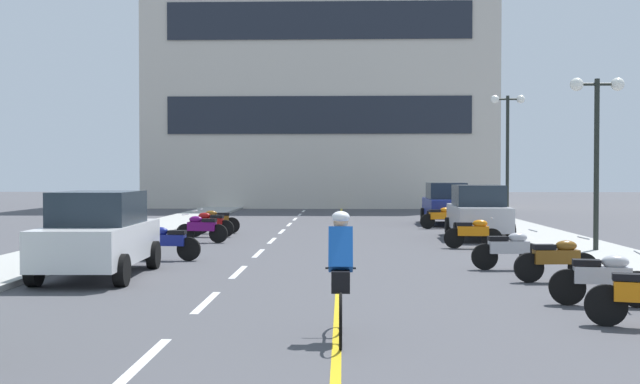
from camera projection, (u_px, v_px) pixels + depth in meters
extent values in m
plane|color=#47474C|center=(332.00, 244.00, 23.81)|extent=(140.00, 140.00, 0.00)
cube|color=#A8A8A3|center=(132.00, 234.00, 27.02)|extent=(2.40, 72.00, 0.12)
cube|color=#A8A8A3|center=(538.00, 235.00, 26.59)|extent=(2.40, 72.00, 0.12)
cube|color=silver|center=(145.00, 360.00, 8.88)|extent=(0.14, 2.20, 0.01)
cube|color=silver|center=(206.00, 302.00, 12.88)|extent=(0.14, 2.20, 0.01)
cube|color=silver|center=(239.00, 272.00, 16.88)|extent=(0.14, 2.20, 0.01)
cube|color=silver|center=(259.00, 253.00, 20.87)|extent=(0.14, 2.20, 0.01)
cube|color=silver|center=(272.00, 241.00, 24.87)|extent=(0.14, 2.20, 0.01)
cube|color=silver|center=(282.00, 231.00, 28.87)|extent=(0.14, 2.20, 0.01)
cube|color=silver|center=(289.00, 224.00, 32.86)|extent=(0.14, 2.20, 0.01)
cube|color=silver|center=(295.00, 219.00, 36.86)|extent=(0.14, 2.20, 0.01)
cube|color=silver|center=(300.00, 215.00, 40.86)|extent=(0.14, 2.20, 0.01)
cube|color=silver|center=(304.00, 211.00, 44.86)|extent=(0.14, 2.20, 0.01)
cube|color=silver|center=(307.00, 208.00, 48.85)|extent=(0.14, 2.20, 0.01)
cube|color=gold|center=(341.00, 236.00, 26.80)|extent=(0.12, 66.00, 0.01)
cube|color=beige|center=(321.00, 64.00, 52.58)|extent=(22.85, 9.97, 19.78)
cube|color=#1E232D|center=(319.00, 115.00, 47.64)|extent=(19.20, 0.10, 2.37)
cube|color=#1E232D|center=(319.00, 20.00, 47.50)|extent=(19.20, 0.10, 2.37)
cylinder|color=black|center=(596.00, 165.00, 20.58)|extent=(0.14, 0.14, 4.66)
cylinder|color=black|center=(597.00, 84.00, 20.53)|extent=(1.10, 0.08, 0.08)
sphere|color=white|center=(577.00, 84.00, 20.55)|extent=(0.36, 0.36, 0.36)
sphere|color=white|center=(618.00, 84.00, 20.51)|extent=(0.36, 0.36, 0.36)
cylinder|color=black|center=(507.00, 159.00, 32.33)|extent=(0.14, 0.14, 5.42)
cylinder|color=black|center=(508.00, 99.00, 32.27)|extent=(1.10, 0.08, 0.08)
sphere|color=white|center=(495.00, 99.00, 32.29)|extent=(0.36, 0.36, 0.36)
sphere|color=white|center=(521.00, 99.00, 32.25)|extent=(0.36, 0.36, 0.36)
cylinder|color=black|center=(80.00, 255.00, 17.48)|extent=(0.24, 0.65, 0.64)
cylinder|color=black|center=(153.00, 255.00, 17.47)|extent=(0.24, 0.65, 0.64)
cylinder|color=black|center=(34.00, 270.00, 14.68)|extent=(0.24, 0.65, 0.64)
cylinder|color=black|center=(122.00, 270.00, 14.67)|extent=(0.24, 0.65, 0.64)
cube|color=silver|center=(99.00, 243.00, 16.07)|extent=(1.82, 4.25, 0.80)
cube|color=#1E2833|center=(99.00, 208.00, 16.05)|extent=(1.62, 2.24, 0.70)
cylinder|color=black|center=(448.00, 226.00, 27.11)|extent=(0.24, 0.65, 0.64)
cylinder|color=black|center=(496.00, 226.00, 27.00)|extent=(0.24, 0.65, 0.64)
cylinder|color=black|center=(457.00, 232.00, 24.32)|extent=(0.24, 0.65, 0.64)
cylinder|color=black|center=(511.00, 232.00, 24.20)|extent=(0.24, 0.65, 0.64)
cube|color=#B7B7BC|center=(478.00, 217.00, 25.65)|extent=(1.85, 4.26, 0.80)
cube|color=#1E2833|center=(478.00, 195.00, 25.63)|extent=(1.64, 2.26, 0.70)
cylinder|color=black|center=(423.00, 215.00, 34.55)|extent=(0.23, 0.64, 0.64)
cylinder|color=black|center=(461.00, 215.00, 34.48)|extent=(0.23, 0.64, 0.64)
cylinder|color=black|center=(430.00, 219.00, 31.75)|extent=(0.23, 0.64, 0.64)
cylinder|color=black|center=(470.00, 219.00, 31.68)|extent=(0.23, 0.64, 0.64)
cube|color=navy|center=(446.00, 208.00, 33.11)|extent=(1.74, 4.22, 0.80)
cube|color=#1E2833|center=(446.00, 191.00, 33.09)|extent=(1.58, 2.22, 0.70)
cylinder|color=black|center=(606.00, 305.00, 10.85)|extent=(0.60, 0.26, 0.60)
cube|color=black|center=(629.00, 277.00, 10.75)|extent=(0.49, 0.35, 0.10)
cylinder|color=black|center=(638.00, 289.00, 12.36)|extent=(0.61, 0.21, 0.60)
cylinder|color=black|center=(567.00, 287.00, 12.60)|extent=(0.61, 0.21, 0.60)
cube|color=#B2B2B7|center=(602.00, 275.00, 12.47)|extent=(0.94, 0.44, 0.28)
ellipsoid|color=#B2B2B7|center=(615.00, 262.00, 12.42)|extent=(0.48, 0.32, 0.22)
cube|color=black|center=(586.00, 263.00, 12.52)|extent=(0.48, 0.32, 0.10)
cylinder|color=silver|center=(638.00, 253.00, 12.35)|extent=(0.14, 0.60, 0.03)
cylinder|color=black|center=(583.00, 268.00, 15.25)|extent=(0.60, 0.13, 0.60)
cylinder|color=black|center=(529.00, 268.00, 15.23)|extent=(0.60, 0.13, 0.60)
cube|color=brown|center=(556.00, 257.00, 15.24)|extent=(0.91, 0.33, 0.28)
ellipsoid|color=brown|center=(566.00, 246.00, 15.24)|extent=(0.45, 0.26, 0.22)
cube|color=black|center=(544.00, 247.00, 15.23)|extent=(0.45, 0.26, 0.10)
cylinder|color=silver|center=(583.00, 238.00, 15.24)|extent=(0.06, 0.60, 0.03)
cylinder|color=black|center=(533.00, 257.00, 17.25)|extent=(0.60, 0.13, 0.60)
cylinder|color=black|center=(485.00, 257.00, 17.24)|extent=(0.60, 0.13, 0.60)
cube|color=#B2B2B7|center=(509.00, 247.00, 17.24)|extent=(0.91, 0.32, 0.28)
ellipsoid|color=#B2B2B7|center=(517.00, 238.00, 17.23)|extent=(0.45, 0.26, 0.22)
cube|color=black|center=(498.00, 238.00, 17.23)|extent=(0.45, 0.26, 0.10)
cylinder|color=silver|center=(533.00, 231.00, 17.24)|extent=(0.06, 0.60, 0.03)
cylinder|color=black|center=(146.00, 249.00, 19.16)|extent=(0.61, 0.14, 0.60)
cylinder|color=black|center=(189.00, 249.00, 19.05)|extent=(0.61, 0.14, 0.60)
cube|color=navy|center=(167.00, 240.00, 19.10)|extent=(0.92, 0.34, 0.28)
ellipsoid|color=navy|center=(160.00, 231.00, 19.11)|extent=(0.46, 0.27, 0.22)
cube|color=black|center=(177.00, 232.00, 19.07)|extent=(0.46, 0.27, 0.10)
cylinder|color=silver|center=(146.00, 225.00, 19.14)|extent=(0.07, 0.60, 0.03)
cylinder|color=black|center=(492.00, 239.00, 22.14)|extent=(0.61, 0.15, 0.60)
cylinder|color=black|center=(454.00, 238.00, 22.26)|extent=(0.61, 0.15, 0.60)
cube|color=orange|center=(473.00, 231.00, 22.20)|extent=(0.92, 0.35, 0.28)
ellipsoid|color=orange|center=(480.00, 223.00, 22.17)|extent=(0.46, 0.27, 0.22)
cube|color=black|center=(464.00, 224.00, 22.22)|extent=(0.46, 0.27, 0.10)
cylinder|color=silver|center=(492.00, 218.00, 22.13)|extent=(0.08, 0.60, 0.03)
cylinder|color=black|center=(185.00, 233.00, 24.22)|extent=(0.61, 0.19, 0.60)
cylinder|color=black|center=(218.00, 234.00, 24.03)|extent=(0.61, 0.19, 0.60)
cube|color=#590C59|center=(202.00, 226.00, 24.12)|extent=(0.93, 0.41, 0.28)
ellipsoid|color=#590C59|center=(196.00, 219.00, 24.15)|extent=(0.47, 0.30, 0.22)
cube|color=black|center=(209.00, 220.00, 24.07)|extent=(0.47, 0.30, 0.10)
cylinder|color=silver|center=(185.00, 214.00, 24.21)|extent=(0.12, 0.60, 0.03)
cylinder|color=black|center=(195.00, 228.00, 26.36)|extent=(0.61, 0.17, 0.60)
cylinder|color=black|center=(225.00, 229.00, 26.20)|extent=(0.61, 0.17, 0.60)
cube|color=maroon|center=(210.00, 222.00, 26.28)|extent=(0.93, 0.38, 0.28)
ellipsoid|color=maroon|center=(205.00, 216.00, 26.30)|extent=(0.47, 0.29, 0.22)
cube|color=black|center=(217.00, 216.00, 26.24)|extent=(0.47, 0.29, 0.10)
cylinder|color=silver|center=(195.00, 211.00, 26.35)|extent=(0.10, 0.60, 0.03)
cylinder|color=black|center=(202.00, 226.00, 27.81)|extent=(0.61, 0.14, 0.60)
cylinder|color=black|center=(232.00, 225.00, 27.85)|extent=(0.61, 0.14, 0.60)
cube|color=brown|center=(217.00, 220.00, 27.83)|extent=(0.92, 0.34, 0.28)
ellipsoid|color=brown|center=(211.00, 214.00, 27.81)|extent=(0.46, 0.27, 0.22)
cube|color=black|center=(223.00, 214.00, 27.83)|extent=(0.46, 0.27, 0.10)
cylinder|color=silver|center=(202.00, 209.00, 27.80)|extent=(0.07, 0.60, 0.03)
cylinder|color=black|center=(453.00, 221.00, 30.53)|extent=(0.61, 0.23, 0.60)
cylinder|color=black|center=(428.00, 221.00, 30.31)|extent=(0.61, 0.23, 0.60)
cube|color=orange|center=(441.00, 216.00, 30.41)|extent=(0.94, 0.48, 0.28)
ellipsoid|color=orange|center=(445.00, 210.00, 30.45)|extent=(0.48, 0.33, 0.22)
cube|color=black|center=(435.00, 211.00, 30.36)|extent=(0.48, 0.33, 0.10)
cylinder|color=silver|center=(454.00, 206.00, 30.51)|extent=(0.17, 0.59, 0.03)
torus|color=black|center=(341.00, 307.00, 10.51)|extent=(0.04, 0.72, 0.72)
torus|color=black|center=(341.00, 321.00, 9.46)|extent=(0.04, 0.72, 0.72)
cylinder|color=black|center=(341.00, 291.00, 9.95)|extent=(0.04, 0.95, 0.04)
cube|color=black|center=(341.00, 276.00, 9.80)|extent=(0.10, 0.20, 0.06)
cylinder|color=black|center=(341.00, 268.00, 10.39)|extent=(0.42, 0.03, 0.03)
cube|color=black|center=(341.00, 281.00, 9.85)|extent=(0.24, 0.36, 0.28)
cube|color=blue|center=(341.00, 249.00, 9.99)|extent=(0.32, 0.45, 0.61)
sphere|color=tan|center=(341.00, 222.00, 10.11)|extent=(0.20, 0.20, 0.20)
ellipsoid|color=white|center=(341.00, 217.00, 10.11)|extent=(0.24, 0.26, 0.16)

